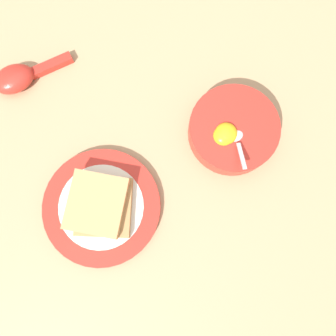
# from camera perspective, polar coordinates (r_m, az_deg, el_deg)

# --- Properties ---
(ground_plane) EXTENTS (3.00, 3.00, 0.00)m
(ground_plane) POSITION_cam_1_polar(r_m,az_deg,el_deg) (0.67, -7.92, 12.53)
(ground_plane) COLOR tan
(egg_bowl) EXTENTS (0.17, 0.17, 0.08)m
(egg_bowl) POSITION_cam_1_polar(r_m,az_deg,el_deg) (0.62, 11.21, 6.47)
(egg_bowl) COLOR red
(egg_bowl) RESTS_ON ground_plane
(toast_plate) EXTENTS (0.21, 0.21, 0.02)m
(toast_plate) POSITION_cam_1_polar(r_m,az_deg,el_deg) (0.61, -11.43, -6.65)
(toast_plate) COLOR red
(toast_plate) RESTS_ON ground_plane
(toast_sandwich) EXTENTS (0.15, 0.15, 0.04)m
(toast_sandwich) POSITION_cam_1_polar(r_m,az_deg,el_deg) (0.59, -11.72, -6.37)
(toast_sandwich) COLOR tan
(toast_sandwich) RESTS_ON toast_plate
(soup_spoon) EXTENTS (0.16, 0.07, 0.04)m
(soup_spoon) POSITION_cam_1_polar(r_m,az_deg,el_deg) (0.72, -24.55, 14.19)
(soup_spoon) COLOR red
(soup_spoon) RESTS_ON ground_plane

